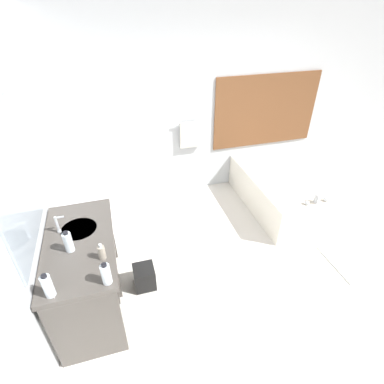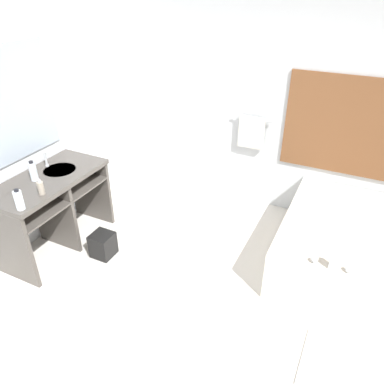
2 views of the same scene
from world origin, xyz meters
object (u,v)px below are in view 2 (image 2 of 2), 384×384
object	(u,v)px
water_bottle_2	(33,171)
waste_bin	(103,245)
soap_dispenser	(41,188)
bathtub	(337,241)
water_bottle_3	(19,200)

from	to	relation	value
water_bottle_2	waste_bin	world-z (taller)	water_bottle_2
waste_bin	soap_dispenser	bearing A→B (deg)	-135.43
bathtub	water_bottle_2	size ratio (longest dim) A/B	7.82
bathtub	soap_dispenser	xyz separation A→B (m)	(-2.60, -1.29, 0.65)
soap_dispenser	waste_bin	world-z (taller)	soap_dispenser
bathtub	water_bottle_2	world-z (taller)	water_bottle_2
waste_bin	bathtub	bearing A→B (deg)	22.91
water_bottle_2	water_bottle_3	distance (m)	0.53
soap_dispenser	waste_bin	distance (m)	0.93
bathtub	waste_bin	world-z (taller)	bathtub
water_bottle_3	soap_dispenser	distance (m)	0.28
bathtub	soap_dispenser	size ratio (longest dim) A/B	10.35
water_bottle_3	soap_dispenser	world-z (taller)	water_bottle_3
waste_bin	water_bottle_3	bearing A→B (deg)	-117.36
bathtub	water_bottle_3	xyz separation A→B (m)	(-2.58, -1.56, 0.68)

